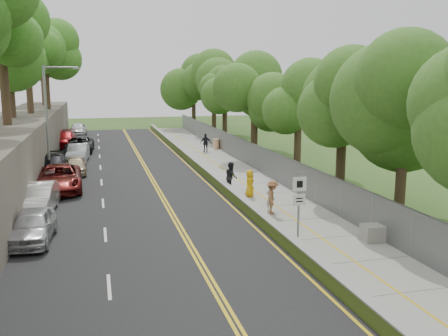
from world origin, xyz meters
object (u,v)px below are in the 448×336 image
Objects in this scene: car_2 at (59,178)px; car_1 at (36,199)px; car_0 at (33,226)px; construction_barrel at (216,144)px; person_far at (206,143)px; signpost at (299,198)px; concrete_block at (375,233)px; streetlight at (50,114)px; painter_0 at (250,183)px.

car_1 is at bearing -100.48° from car_2.
construction_barrel is at bearing 64.37° from car_0.
person_far is at bearing 59.57° from car_1.
signpost is 16.97m from car_2.
car_0 reaches higher than concrete_block.
signpost reaches higher than car_2.
signpost is at bearing -55.92° from streetlight.
painter_0 is 0.91× the size of person_far.
painter_0 is at bearing -97.90° from construction_barrel.
person_far reaches higher than construction_barrel.
person_far is at bearing 65.11° from car_0.
car_1 is at bearing 150.64° from concrete_block.
painter_0 is at bearing 106.93° from concrete_block.
signpost is 13.90m from car_1.
concrete_block is (3.25, -0.88, -1.55)m from signpost.
car_2 is (0.79, 5.49, 0.01)m from car_1.
car_1 reaches higher than construction_barrel.
streetlight reaches higher than car_2.
construction_barrel is 0.62× the size of painter_0.
painter_0 reaches higher than concrete_block.
car_2 reaches higher than car_1.
car_2 reaches higher than construction_barrel.
concrete_block is 9.80m from painter_0.
car_1 is 0.83× the size of car_2.
car_0 is (-11.32, 2.74, -1.20)m from signpost.
streetlight is 20.72m from signpost.
car_0 is at bearing -89.22° from streetlight.
construction_barrel is 2.50m from person_far.
streetlight reaches higher than construction_barrel.
car_2 is at bearing 129.90° from signpost.
concrete_block is 0.66× the size of painter_0.
car_1 is at bearing 59.20° from person_far.
concrete_block is 0.22× the size of car_1.
car_1 is at bearing 90.73° from painter_0.
painter_0 is (12.05, 0.98, 0.01)m from car_1.
concrete_block is 15.02m from car_0.
car_0 is at bearing -82.02° from car_1.
painter_0 is (11.72, 5.74, 0.10)m from car_0.
streetlight is at bearing 124.08° from signpost.
concrete_block is at bearing -46.80° from car_2.
construction_barrel is 26.17m from car_1.
concrete_block is at bearing -90.00° from construction_barrel.
streetlight is at bearing 96.90° from car_2.
concrete_block is 0.18× the size of car_2.
construction_barrel is 0.94× the size of concrete_block.
concrete_block is 0.25× the size of car_0.
concrete_block is 17.10m from car_1.
person_far reaches higher than car_1.
car_1 is (-14.90, 8.38, 0.44)m from concrete_block.
construction_barrel is 29.89m from concrete_block.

